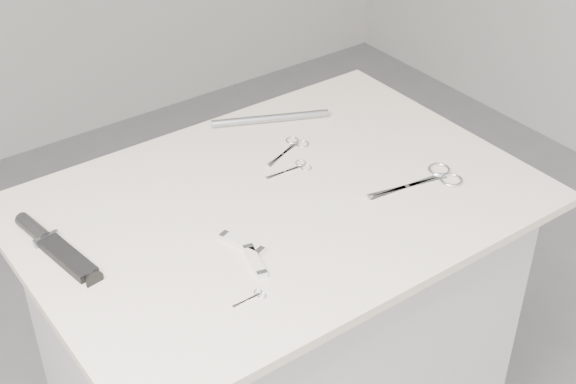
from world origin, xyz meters
TOP-DOWN VIEW (x-y plane):
  - plinth at (0.00, 0.00)m, footprint 0.90×0.60m
  - display_board at (0.00, 0.00)m, footprint 1.00×0.70m
  - large_shears at (0.29, -0.13)m, footprint 0.21×0.09m
  - embroidery_scissors_a at (0.13, 0.14)m, footprint 0.13×0.08m
  - embroidery_scissors_b at (0.09, 0.07)m, footprint 0.10×0.05m
  - tiny_scissors at (-0.20, -0.21)m, footprint 0.06×0.03m
  - sheathed_knife at (-0.42, 0.12)m, footprint 0.07×0.24m
  - pocket_knife_a at (-0.15, -0.14)m, footprint 0.04×0.09m
  - pocket_knife_b at (-0.14, -0.08)m, footprint 0.05×0.10m
  - metal_rail at (0.16, 0.26)m, footprint 0.25×0.13m

SIDE VIEW (x-z plane):
  - plinth at x=0.00m, z-range 0.00..0.90m
  - display_board at x=0.00m, z-range 0.90..0.92m
  - tiny_scissors at x=-0.20m, z-range 0.92..0.92m
  - embroidery_scissors_b at x=0.09m, z-range 0.92..0.92m
  - embroidery_scissors_a at x=0.13m, z-range 0.92..0.92m
  - large_shears at x=0.29m, z-range 0.92..0.93m
  - pocket_knife_a at x=-0.15m, z-range 0.92..0.93m
  - pocket_knife_b at x=-0.14m, z-range 0.92..0.93m
  - sheathed_knife at x=-0.42m, z-range 0.91..0.94m
  - metal_rail at x=0.16m, z-range 0.92..0.94m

